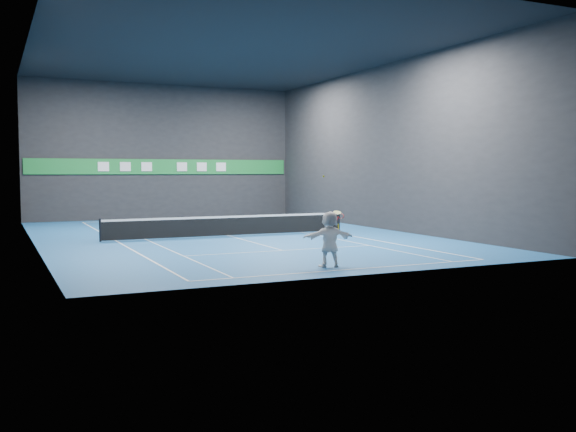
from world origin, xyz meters
name	(u,v)px	position (x,y,z in m)	size (l,w,h in m)	color
ground	(229,236)	(0.00, 0.00, 0.00)	(26.00, 26.00, 0.00)	#1B5694
ceiling	(228,51)	(0.00, 0.00, 9.00)	(26.00, 26.00, 0.00)	black
wall_back	(164,152)	(0.00, 13.00, 4.50)	(18.00, 0.10, 9.00)	black
wall_front	(372,129)	(0.00, -13.00, 4.50)	(18.00, 0.10, 9.00)	black
wall_left	(31,141)	(-9.00, 0.00, 4.50)	(0.10, 26.00, 9.00)	black
wall_right	(384,147)	(9.00, 0.00, 4.50)	(0.10, 26.00, 9.00)	black
baseline_near	(352,269)	(0.00, -11.89, 0.00)	(10.98, 0.08, 0.01)	white
baseline_far	(169,220)	(0.00, 11.89, 0.00)	(10.98, 0.08, 0.01)	white
sideline_doubles_left	(116,241)	(-5.49, 0.00, 0.00)	(0.08, 23.78, 0.01)	white
sideline_doubles_right	(327,232)	(5.49, 0.00, 0.00)	(0.08, 23.78, 0.01)	white
sideline_singles_left	(146,240)	(-4.11, 0.00, 0.00)	(0.06, 23.78, 0.01)	white
sideline_singles_right	(304,233)	(4.11, 0.00, 0.00)	(0.06, 23.78, 0.01)	white
service_line_near	(283,250)	(0.00, -6.40, 0.00)	(8.23, 0.06, 0.01)	white
service_line_far	(193,226)	(0.00, 6.40, 0.00)	(8.23, 0.06, 0.01)	white
center_service_line	(229,236)	(0.00, 0.00, 0.00)	(0.06, 12.80, 0.01)	white
player	(330,239)	(-0.42, -11.10, 0.94)	(1.74, 0.55, 1.87)	white
tennis_ball	(324,176)	(-0.68, -11.15, 3.03)	(0.06, 0.06, 0.06)	#D1E125
tennis_net	(229,225)	(0.00, 0.00, 0.54)	(12.50, 0.10, 1.07)	black
sponsor_banner	(164,167)	(0.00, 12.93, 3.50)	(17.64, 0.11, 1.00)	#1B7E33
tennis_racket	(339,217)	(-0.03, -11.06, 1.67)	(0.49, 0.37, 0.72)	red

